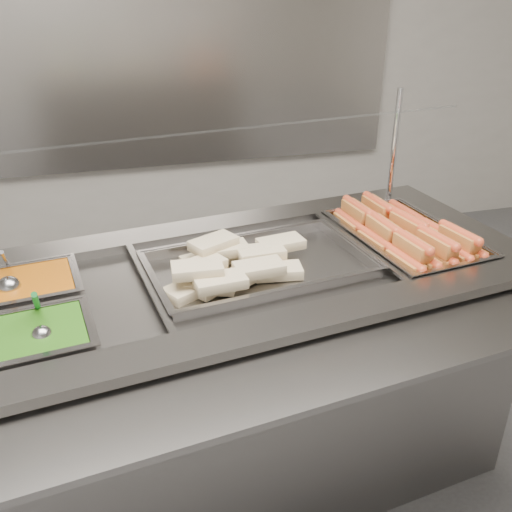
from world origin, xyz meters
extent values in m
cube|color=#9B9691|center=(0.00, 2.45, 1.20)|extent=(3.00, 0.04, 1.20)
cube|color=slate|center=(0.05, 0.43, 0.43)|extent=(1.87, 0.98, 0.86)
cube|color=gray|center=(0.09, 0.08, 0.88)|extent=(1.86, 0.38, 0.03)
cube|color=gray|center=(0.00, 0.77, 0.88)|extent=(1.86, 0.38, 0.03)
cube|color=gray|center=(0.91, 0.54, 0.88)|extent=(0.20, 0.58, 0.03)
cube|color=black|center=(0.05, 0.43, 0.76)|extent=(1.67, 0.78, 0.02)
cube|color=gray|center=(0.47, 0.48, 0.89)|extent=(0.10, 0.56, 0.01)
cube|color=gray|center=(-0.25, 0.39, 0.89)|extent=(0.10, 0.56, 0.01)
cube|color=gray|center=(0.12, -0.08, 0.84)|extent=(1.80, 0.49, 0.02)
cylinder|color=silver|center=(0.77, 0.85, 1.11)|extent=(0.02, 0.02, 0.44)
cube|color=silver|center=(0.02, 0.63, 1.27)|extent=(1.66, 0.51, 0.08)
cube|color=#CB5F0B|center=(-0.61, 0.48, 0.85)|extent=(0.30, 0.25, 0.09)
cube|color=#1D6610|center=(-0.57, 0.20, 0.85)|extent=(0.30, 0.25, 0.09)
cube|color=#A55F22|center=(0.56, 0.32, 0.87)|extent=(0.07, 0.15, 0.05)
cylinder|color=#DD5427|center=(0.56, 0.32, 0.89)|extent=(0.06, 0.17, 0.03)
cube|color=#A55F22|center=(0.54, 0.49, 0.87)|extent=(0.07, 0.15, 0.05)
cylinder|color=#DD5427|center=(0.54, 0.49, 0.89)|extent=(0.06, 0.17, 0.03)
cube|color=#A55F22|center=(0.51, 0.67, 0.87)|extent=(0.07, 0.15, 0.05)
cylinder|color=#DD5427|center=(0.51, 0.67, 0.89)|extent=(0.05, 0.17, 0.03)
cube|color=#A55F22|center=(0.62, 0.33, 0.87)|extent=(0.07, 0.15, 0.05)
cylinder|color=#DD5427|center=(0.62, 0.33, 0.89)|extent=(0.05, 0.17, 0.03)
cube|color=#A55F22|center=(0.60, 0.50, 0.87)|extent=(0.07, 0.15, 0.05)
cylinder|color=#DD5427|center=(0.60, 0.50, 0.89)|extent=(0.05, 0.17, 0.03)
cube|color=#A55F22|center=(0.57, 0.67, 0.87)|extent=(0.07, 0.15, 0.05)
cylinder|color=#DD5427|center=(0.57, 0.67, 0.89)|extent=(0.05, 0.17, 0.03)
cube|color=#A55F22|center=(0.68, 0.34, 0.87)|extent=(0.08, 0.16, 0.05)
cylinder|color=#DD5427|center=(0.68, 0.34, 0.89)|extent=(0.06, 0.17, 0.03)
cube|color=#A55F22|center=(0.66, 0.51, 0.87)|extent=(0.07, 0.15, 0.05)
cylinder|color=#DD5427|center=(0.66, 0.51, 0.89)|extent=(0.05, 0.17, 0.03)
cube|color=#A55F22|center=(0.64, 0.68, 0.87)|extent=(0.07, 0.15, 0.05)
cylinder|color=#DD5427|center=(0.64, 0.68, 0.89)|extent=(0.05, 0.17, 0.03)
cube|color=#A55F22|center=(0.75, 0.35, 0.87)|extent=(0.08, 0.16, 0.05)
cylinder|color=#DD5427|center=(0.75, 0.35, 0.89)|extent=(0.06, 0.17, 0.03)
cube|color=#A55F22|center=(0.72, 0.52, 0.87)|extent=(0.08, 0.16, 0.05)
cylinder|color=#DD5427|center=(0.72, 0.52, 0.89)|extent=(0.06, 0.17, 0.03)
cube|color=#A55F22|center=(0.70, 0.69, 0.87)|extent=(0.07, 0.15, 0.05)
cylinder|color=#DD5427|center=(0.70, 0.69, 0.89)|extent=(0.06, 0.17, 0.03)
cube|color=#A55F22|center=(0.81, 0.36, 0.87)|extent=(0.07, 0.15, 0.05)
cylinder|color=#DD5427|center=(0.81, 0.36, 0.89)|extent=(0.05, 0.17, 0.03)
cube|color=#A55F22|center=(0.78, 0.53, 0.87)|extent=(0.08, 0.16, 0.05)
cylinder|color=#DD5427|center=(0.78, 0.53, 0.89)|extent=(0.06, 0.17, 0.03)
cube|color=#A55F22|center=(0.76, 0.70, 0.87)|extent=(0.07, 0.15, 0.05)
cylinder|color=#DD5427|center=(0.76, 0.70, 0.89)|extent=(0.05, 0.17, 0.03)
cube|color=#A55F22|center=(0.59, 0.34, 0.92)|extent=(0.07, 0.15, 0.05)
cylinder|color=#DD5427|center=(0.59, 0.34, 0.95)|extent=(0.06, 0.17, 0.03)
cube|color=#A55F22|center=(0.57, 0.50, 0.92)|extent=(0.07, 0.15, 0.05)
cylinder|color=#DD5427|center=(0.57, 0.50, 0.95)|extent=(0.05, 0.17, 0.03)
cube|color=#A55F22|center=(0.54, 0.66, 0.92)|extent=(0.07, 0.15, 0.05)
cylinder|color=#DD5427|center=(0.54, 0.66, 0.95)|extent=(0.05, 0.17, 0.03)
cube|color=#A55F22|center=(0.68, 0.34, 0.92)|extent=(0.08, 0.16, 0.05)
cylinder|color=#DD5427|center=(0.68, 0.34, 0.95)|extent=(0.06, 0.17, 0.03)
cube|color=#A55F22|center=(0.67, 0.51, 0.92)|extent=(0.08, 0.16, 0.05)
cylinder|color=#DD5427|center=(0.67, 0.51, 0.95)|extent=(0.06, 0.17, 0.03)
cube|color=#A55F22|center=(0.63, 0.68, 0.92)|extent=(0.07, 0.15, 0.05)
cylinder|color=#DD5427|center=(0.63, 0.68, 0.95)|extent=(0.05, 0.17, 0.03)
cube|color=#A55F22|center=(0.78, 0.36, 0.92)|extent=(0.08, 0.16, 0.05)
cylinder|color=#DD5427|center=(0.78, 0.36, 0.95)|extent=(0.06, 0.17, 0.03)
cube|color=#C9AE86|center=(0.09, 0.40, 0.88)|extent=(0.17, 0.15, 0.03)
cube|color=#C9AE86|center=(-0.06, 0.35, 0.88)|extent=(0.17, 0.15, 0.03)
cube|color=#C9AE86|center=(-0.07, 0.34, 0.88)|extent=(0.17, 0.13, 0.03)
cube|color=#C9AE86|center=(-0.05, 0.51, 0.88)|extent=(0.17, 0.12, 0.03)
cube|color=#C9AE86|center=(0.00, 0.53, 0.88)|extent=(0.16, 0.11, 0.03)
cube|color=#C9AE86|center=(0.15, 0.37, 0.88)|extent=(0.16, 0.10, 0.03)
cube|color=#C9AE86|center=(-0.10, 0.38, 0.88)|extent=(0.17, 0.12, 0.03)
cube|color=#C9AE86|center=(-0.13, 0.34, 0.88)|extent=(0.17, 0.15, 0.03)
cube|color=#C9AE86|center=(0.12, 0.45, 0.91)|extent=(0.15, 0.09, 0.03)
cube|color=#C9AE86|center=(0.20, 0.50, 0.91)|extent=(0.16, 0.11, 0.03)
cube|color=#C9AE86|center=(-0.08, 0.41, 0.91)|extent=(0.17, 0.14, 0.03)
cube|color=#C9AE86|center=(-0.05, 0.29, 0.92)|extent=(0.16, 0.10, 0.03)
cube|color=#C9AE86|center=(0.08, 0.35, 0.91)|extent=(0.15, 0.10, 0.03)
cube|color=#C9AE86|center=(0.01, 0.50, 0.91)|extent=(0.15, 0.09, 0.03)
cube|color=#C9AE86|center=(-0.03, 0.50, 0.94)|extent=(0.17, 0.14, 0.03)
cube|color=#C9AE86|center=(-0.11, 0.34, 0.94)|extent=(0.15, 0.09, 0.03)
sphere|color=#A2A3A7|center=(-0.64, 0.46, 0.89)|extent=(0.07, 0.07, 0.07)
cylinder|color=#A2A3A7|center=(-0.65, 0.54, 0.95)|extent=(0.03, 0.15, 0.11)
sphere|color=#A2A3A7|center=(-0.54, 0.18, 0.89)|extent=(0.06, 0.06, 0.06)
cylinder|color=#157B2E|center=(-0.55, 0.26, 0.95)|extent=(0.03, 0.13, 0.12)
camera|label=1|loc=(-0.32, -1.12, 1.72)|focal=40.00mm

